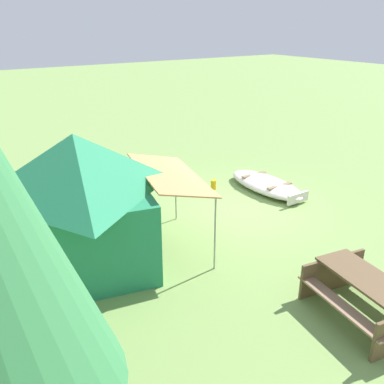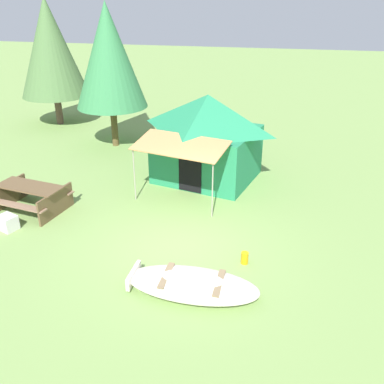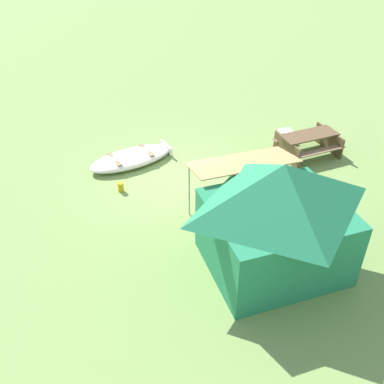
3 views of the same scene
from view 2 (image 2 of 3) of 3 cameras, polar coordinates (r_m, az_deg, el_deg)
The scene contains 8 objects.
ground_plane at distance 10.67m, azimuth -1.93°, elevation -7.02°, with size 80.00×80.00×0.00m, color #77994F.
beached_rowboat at distance 9.05m, azimuth -0.03°, elevation -12.20°, with size 2.82×1.21×0.37m.
canvas_cabin_tent at distance 13.85m, azimuth 2.06°, elevation 7.44°, with size 3.77×4.50×2.79m.
picnic_table at distance 12.88m, azimuth -20.71°, elevation -0.35°, with size 2.10×1.74×0.76m.
cooler_box at distance 12.20m, azimuth -23.41°, elevation -3.78°, with size 0.47×0.38×0.39m, color silver.
fuel_can at distance 9.99m, azimuth 7.04°, elevation -8.73°, with size 0.17×0.17×0.29m, color gold.
pine_tree_back_left at distance 16.92m, azimuth -11.05°, elevation 17.38°, with size 2.72×2.72×5.39m.
pine_tree_back_right at distance 20.67m, azimuth -18.39°, elevation 17.82°, with size 2.99×2.99×5.52m.
Camera 2 is at (2.28, -8.71, 5.72)m, focal length 39.95 mm.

